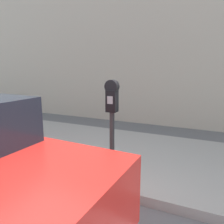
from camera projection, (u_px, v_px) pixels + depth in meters
The scene contains 3 objects.
sidewalk at pixel (122, 154), 4.52m from camera, with size 24.00×2.80×0.15m.
building_facade at pixel (160, 11), 6.51m from camera, with size 24.00×0.30×6.94m.
parking_meter at pixel (112, 112), 3.37m from camera, with size 0.20×0.15×1.51m.
Camera 1 is at (1.57, -1.76, 1.83)m, focal length 35.00 mm.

